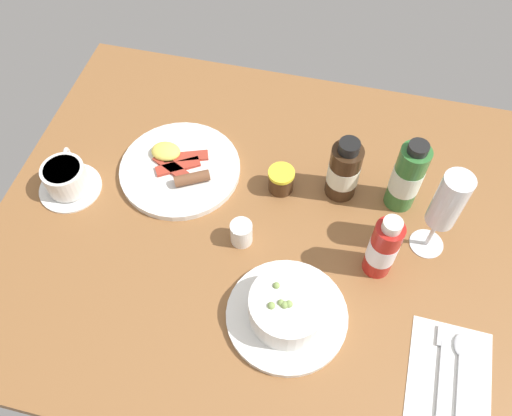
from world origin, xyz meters
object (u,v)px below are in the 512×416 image
object	(u,v)px
coffee_cup	(66,179)
wine_glass	(447,204)
breakfast_plate	(180,168)
creamer_jug	(241,233)
porridge_bowl	(287,309)
cutlery_setting	(450,376)
sauce_bottle_brown	(344,171)
jam_jar	(281,180)
sauce_bottle_green	(407,177)
sauce_bottle_red	(383,248)

from	to	relation	value
coffee_cup	wine_glass	bearing A→B (deg)	2.91
wine_glass	breakfast_plate	bearing A→B (deg)	173.43
creamer_jug	breakfast_plate	bearing A→B (deg)	141.49
porridge_bowl	cutlery_setting	size ratio (longest dim) A/B	1.08
coffee_cup	creamer_jug	size ratio (longest dim) A/B	2.34
porridge_bowl	sauce_bottle_brown	distance (cm)	29.25
creamer_jug	coffee_cup	bearing A→B (deg)	174.19
jam_jar	sauce_bottle_green	world-z (taller)	sauce_bottle_green
porridge_bowl	sauce_bottle_brown	world-z (taller)	sauce_bottle_brown
wine_glass	creamer_jug	bearing A→B (deg)	-167.89
cutlery_setting	wine_glass	size ratio (longest dim) A/B	0.96
cutlery_setting	sauce_bottle_brown	size ratio (longest dim) A/B	1.34
porridge_bowl	sauce_bottle_red	xyz separation A→B (cm)	(13.76, 13.25, 3.61)
wine_glass	jam_jar	bearing A→B (deg)	167.79
wine_glass	sauce_bottle_brown	xyz separation A→B (cm)	(-17.54, 8.48, -6.76)
sauce_bottle_red	creamer_jug	bearing A→B (deg)	-179.32
breakfast_plate	cutlery_setting	bearing A→B (deg)	-28.38
cutlery_setting	coffee_cup	size ratio (longest dim) A/B	1.49
sauce_bottle_brown	sauce_bottle_red	size ratio (longest dim) A/B	0.95
porridge_bowl	breakfast_plate	bearing A→B (deg)	136.82
coffee_cup	sauce_bottle_red	bearing A→B (deg)	-3.16
cutlery_setting	wine_glass	bearing A→B (deg)	101.97
jam_jar	sauce_bottle_red	world-z (taller)	sauce_bottle_red
creamer_jug	wine_glass	distance (cm)	36.08
wine_glass	breakfast_plate	distance (cm)	51.84
coffee_cup	sauce_bottle_green	xyz separation A→B (cm)	(63.92, 12.18, 4.66)
sauce_bottle_brown	breakfast_plate	distance (cm)	33.08
creamer_jug	sauce_bottle_green	distance (cm)	32.35
cutlery_setting	creamer_jug	size ratio (longest dim) A/B	3.50
cutlery_setting	jam_jar	xyz separation A→B (cm)	(-34.20, 30.33, 2.38)
porridge_bowl	sauce_bottle_brown	xyz separation A→B (cm)	(4.86, 28.67, 3.16)
wine_glass	sauce_bottle_brown	distance (cm)	20.62
cutlery_setting	sauce_bottle_brown	bearing A→B (deg)	124.85
porridge_bowl	wine_glass	distance (cm)	31.74
sauce_bottle_brown	jam_jar	bearing A→B (deg)	-169.31
coffee_cup	cutlery_setting	bearing A→B (deg)	-15.27
sauce_bottle_brown	sauce_bottle_red	distance (cm)	17.81
sauce_bottle_red	jam_jar	bearing A→B (deg)	147.10
cutlery_setting	sauce_bottle_red	distance (cm)	22.89
sauce_bottle_red	coffee_cup	bearing A→B (deg)	176.84
creamer_jug	wine_glass	world-z (taller)	wine_glass
porridge_bowl	breakfast_plate	size ratio (longest dim) A/B	0.85
jam_jar	porridge_bowl	bearing A→B (deg)	-75.79
wine_glass	sauce_bottle_brown	world-z (taller)	wine_glass
cutlery_setting	coffee_cup	xyz separation A→B (cm)	(-75.01, 20.48, 2.81)
cutlery_setting	sauce_bottle_green	distance (cm)	35.29
jam_jar	sauce_bottle_brown	xyz separation A→B (cm)	(11.56, 2.18, 3.76)
jam_jar	sauce_bottle_green	size ratio (longest dim) A/B	0.31
sauce_bottle_red	wine_glass	bearing A→B (deg)	38.76
jam_jar	breakfast_plate	bearing A→B (deg)	-178.53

